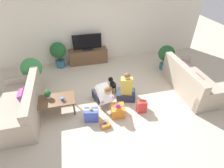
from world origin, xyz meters
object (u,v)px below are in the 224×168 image
object	(u,v)px
potted_plant_corner_left	(32,69)
dog	(112,83)
sofa_right	(190,82)
tabletop_plant	(47,94)
sofa_left	(22,107)
potted_plant_back_left	(58,52)
gift_box_b	(118,110)
tv_console	(88,56)
potted_plant_corner_right	(166,55)
tv	(87,43)
person_kneeling	(103,94)
coffee_table	(55,101)
person_sitting	(126,90)
gift_bag_a	(142,107)
mug	(62,99)
gift_box_a	(91,115)
gift_box_c	(105,124)

from	to	relation	value
potted_plant_corner_left	dog	distance (m)	2.50
sofa_right	tabletop_plant	xyz separation A→B (m)	(-4.10, 0.09, 0.24)
sofa_left	potted_plant_back_left	xyz separation A→B (m)	(0.93, 2.32, 0.29)
gift_box_b	tabletop_plant	bearing A→B (deg)	160.98
sofa_left	gift_box_b	bearing A→B (deg)	77.28
tv_console	potted_plant_corner_right	world-z (taller)	potted_plant_corner_right
tv	person_kneeling	xyz separation A→B (m)	(0.09, -2.44, -0.45)
sofa_right	coffee_table	bearing A→B (deg)	90.36
coffee_table	tabletop_plant	distance (m)	0.26
person_sitting	gift_bag_a	distance (m)	0.67
sofa_left	person_kneeling	xyz separation A→B (m)	(2.07, -0.06, 0.05)
sofa_left	mug	world-z (taller)	sofa_left
gift_box_a	tabletop_plant	xyz separation A→B (m)	(-1.01, 0.61, 0.38)
tv_console	potted_plant_corner_left	distance (m)	2.14
tabletop_plant	tv_console	bearing A→B (deg)	60.39
sofa_right	gift_bag_a	size ratio (longest dim) A/B	5.31
sofa_left	potted_plant_corner_left	distance (m)	1.38
gift_box_c	tv	bearing A→B (deg)	89.70
sofa_right	coffee_table	world-z (taller)	sofa_right
person_sitting	dog	xyz separation A→B (m)	(-0.28, 0.50, -0.07)
gift_bag_a	gift_box_c	bearing A→B (deg)	-165.92
person_sitting	tabletop_plant	bearing A→B (deg)	16.34
sofa_left	mug	xyz separation A→B (m)	(1.02, -0.14, 0.17)
tv	dog	size ratio (longest dim) A/B	1.88
dog	tabletop_plant	bearing A→B (deg)	7.92
mug	gift_box_a	bearing A→B (deg)	-32.02
sofa_right	gift_box_b	bearing A→B (deg)	101.63
dog	mug	world-z (taller)	mug
dog	gift_box_c	xyz separation A→B (m)	(-0.51, -1.36, -0.18)
tv	potted_plant_corner_left	size ratio (longest dim) A/B	1.11
coffee_table	person_kneeling	bearing A→B (deg)	0.06
coffee_table	tv	world-z (taller)	tv
sofa_left	tv	bearing A→B (deg)	140.09
potted_plant_back_left	gift_bag_a	distance (m)	3.60
tv_console	dog	world-z (taller)	tv_console
sofa_right	mug	world-z (taller)	sofa_right
sofa_right	mug	distance (m)	3.75
dog	gift_box_a	distance (m)	1.33
potted_plant_back_left	person_sitting	xyz separation A→B (m)	(1.83, -2.31, -0.27)
potted_plant_back_left	coffee_table	bearing A→B (deg)	-92.46
sofa_right	tv	distance (m)	3.72
sofa_right	tabletop_plant	world-z (taller)	sofa_right
sofa_left	person_sitting	distance (m)	2.76
sofa_left	coffee_table	xyz separation A→B (m)	(0.82, -0.07, 0.07)
gift_box_b	gift_bag_a	distance (m)	0.65
person_kneeling	gift_bag_a	distance (m)	1.09
gift_bag_a	sofa_right	bearing A→B (deg)	17.17
gift_box_b	gift_box_c	distance (m)	0.51
person_sitting	tabletop_plant	world-z (taller)	person_sitting
potted_plant_back_left	gift_bag_a	size ratio (longest dim) A/B	2.56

